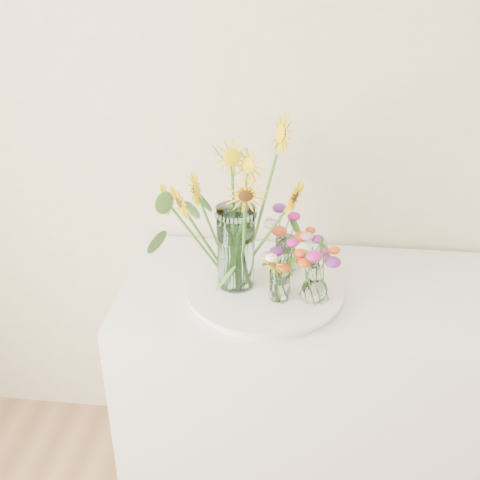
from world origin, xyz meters
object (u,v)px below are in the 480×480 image
Objects in this scene: mason_jar at (236,248)px; small_vase_c at (286,254)px; small_vase_a at (279,285)px; tray at (264,291)px; small_vase_b at (314,283)px; counter at (332,398)px.

mason_jar is 0.20m from small_vase_c.
small_vase_a is at bearing -24.41° from mason_jar.
small_vase_a reaches higher than tray.
small_vase_b reaches higher than small_vase_a.
small_vase_b is at bearing -12.84° from mason_jar.
small_vase_c is at bearing 86.65° from small_vase_a.
mason_jar reaches higher than small_vase_b.
mason_jar is at bearing 167.16° from small_vase_b.
counter is 0.52m from tray.
mason_jar reaches higher than small_vase_a.
small_vase_c is (0.06, 0.11, 0.07)m from tray.
small_vase_b is at bearing -18.74° from tray.
mason_jar is 2.28× the size of small_vase_c.
small_vase_a is 0.85× the size of small_vase_b.
tray is 0.17m from mason_jar.
small_vase_c is (0.15, 0.11, -0.08)m from mason_jar.
tray is 0.10m from small_vase_a.
tray is at bearing 129.30° from small_vase_a.
mason_jar is at bearing -143.41° from small_vase_c.
small_vase_b is (0.15, -0.05, 0.07)m from tray.
counter is at bearing 45.80° from small_vase_b.
mason_jar reaches higher than tray.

